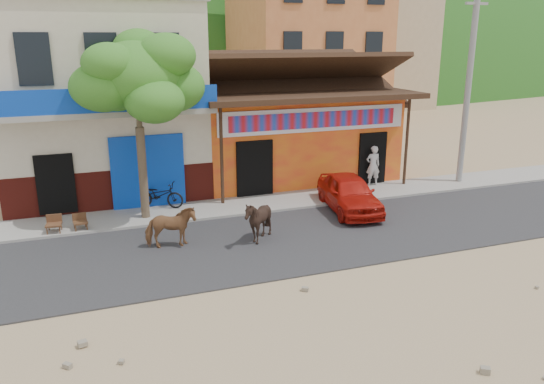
{
  "coord_description": "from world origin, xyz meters",
  "views": [
    {
      "loc": [
        -6.39,
        -11.28,
        5.85
      ],
      "look_at": [
        -1.16,
        3.0,
        1.4
      ],
      "focal_mm": 35.0,
      "sensor_mm": 36.0,
      "label": 1
    }
  ],
  "objects": [
    {
      "name": "ground",
      "position": [
        0.0,
        0.0,
        0.0
      ],
      "size": [
        120.0,
        120.0,
        0.0
      ],
      "primitive_type": "plane",
      "color": "#9E825B",
      "rests_on": "ground"
    },
    {
      "name": "apartment_rear",
      "position": [
        18.0,
        30.0,
        5.0
      ],
      "size": [
        8.0,
        8.0,
        10.0
      ],
      "primitive_type": "cube",
      "color": "tan",
      "rests_on": "ground"
    },
    {
      "name": "cafe_chair_left",
      "position": [
        -6.65,
        5.3,
        0.57
      ],
      "size": [
        0.46,
        0.46,
        0.89
      ],
      "primitive_type": null,
      "rotation": [
        0.0,
        0.0,
        0.1
      ],
      "color": "#473317",
      "rests_on": "sidewalk"
    },
    {
      "name": "scooter",
      "position": [
        -4.0,
        6.66,
        0.57
      ],
      "size": [
        1.8,
        1.36,
        0.9
      ],
      "primitive_type": "imported",
      "rotation": [
        0.0,
        0.0,
        1.06
      ],
      "color": "black",
      "rests_on": "sidewalk"
    },
    {
      "name": "utility_pole",
      "position": [
        8.2,
        6.0,
        4.12
      ],
      "size": [
        0.24,
        0.24,
        8.0
      ],
      "primitive_type": "cylinder",
      "color": "gray",
      "rests_on": "sidewalk"
    },
    {
      "name": "red_car",
      "position": [
        2.16,
        4.31,
        0.67
      ],
      "size": [
        2.06,
        3.91,
        1.27
      ],
      "primitive_type": "imported",
      "rotation": [
        0.0,
        0.0,
        -0.16
      ],
      "color": "#B8160D",
      "rests_on": "road"
    },
    {
      "name": "cafe_building",
      "position": [
        -5.5,
        10.0,
        3.5
      ],
      "size": [
        7.0,
        6.0,
        7.0
      ],
      "primitive_type": "cube",
      "color": "beige",
      "rests_on": "ground"
    },
    {
      "name": "cow_dark",
      "position": [
        -1.74,
        2.61,
        0.7
      ],
      "size": [
        1.25,
        1.13,
        1.32
      ],
      "primitive_type": "imported",
      "rotation": [
        0.0,
        0.0,
        -1.52
      ],
      "color": "black",
      "rests_on": "road"
    },
    {
      "name": "pedestrian",
      "position": [
        4.5,
        6.7,
        0.92
      ],
      "size": [
        0.63,
        0.45,
        1.61
      ],
      "primitive_type": "imported",
      "rotation": [
        0.0,
        0.0,
        3.02
      ],
      "color": "silver",
      "rests_on": "sidewalk"
    },
    {
      "name": "cafe_chair_right",
      "position": [
        -7.41,
        5.3,
        0.61
      ],
      "size": [
        0.5,
        0.5,
        0.97
      ],
      "primitive_type": null,
      "rotation": [
        0.0,
        0.0,
        -0.11
      ],
      "color": "#4C2519",
      "rests_on": "sidewalk"
    },
    {
      "name": "tree",
      "position": [
        -4.6,
        5.8,
        3.12
      ],
      "size": [
        3.0,
        3.0,
        6.0
      ],
      "primitive_type": null,
      "color": "#2D721E",
      "rests_on": "sidewalk"
    },
    {
      "name": "dance_club",
      "position": [
        2.0,
        10.0,
        1.8
      ],
      "size": [
        8.0,
        6.0,
        3.6
      ],
      "primitive_type": "cube",
      "color": "orange",
      "rests_on": "ground"
    },
    {
      "name": "sidewalk",
      "position": [
        0.0,
        6.0,
        0.06
      ],
      "size": [
        60.0,
        2.0,
        0.12
      ],
      "primitive_type": "cube",
      "color": "gray",
      "rests_on": "ground"
    },
    {
      "name": "road",
      "position": [
        0.0,
        2.5,
        0.02
      ],
      "size": [
        60.0,
        5.0,
        0.04
      ],
      "primitive_type": "cube",
      "color": "#28282B",
      "rests_on": "ground"
    },
    {
      "name": "apartment_front",
      "position": [
        9.0,
        24.0,
        6.0
      ],
      "size": [
        9.0,
        9.0,
        12.0
      ],
      "primitive_type": "cube",
      "color": "#CC723F",
      "rests_on": "ground"
    },
    {
      "name": "cow_tan",
      "position": [
        -4.23,
        3.05,
        0.64
      ],
      "size": [
        1.48,
        0.77,
        1.2
      ],
      "primitive_type": "imported",
      "rotation": [
        0.0,
        0.0,
        1.49
      ],
      "color": "#8F5E39",
      "rests_on": "road"
    }
  ]
}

